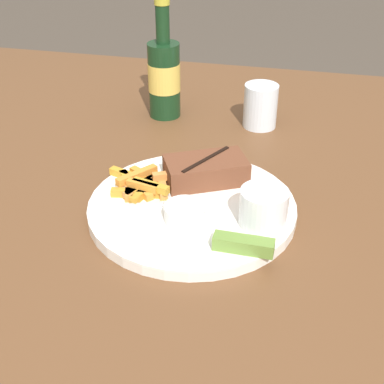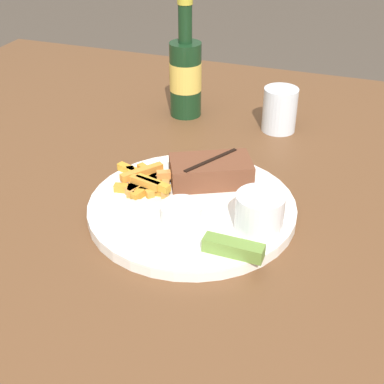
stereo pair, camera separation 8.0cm
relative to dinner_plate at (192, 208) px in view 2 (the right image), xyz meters
name	(u,v)px [view 2 (the right image)]	position (x,y,z in m)	size (l,w,h in m)	color
dining_table	(192,243)	(0.00, 0.00, -0.07)	(1.59, 1.37, 0.75)	brown
dinner_plate	(192,208)	(0.00, 0.00, 0.00)	(0.32, 0.32, 0.02)	white
steak_portion	(211,171)	(0.01, 0.07, 0.03)	(0.15, 0.12, 0.04)	brown
fries_pile	(147,181)	(-0.08, 0.02, 0.02)	(0.14, 0.10, 0.02)	orange
coleslaw_cup	(260,210)	(0.11, -0.03, 0.04)	(0.07, 0.07, 0.05)	white
dipping_sauce_cup	(181,212)	(0.00, -0.05, 0.02)	(0.06, 0.06, 0.02)	silver
pickle_spear	(233,248)	(0.09, -0.10, 0.02)	(0.08, 0.02, 0.02)	olive
fork_utensil	(137,202)	(-0.08, -0.03, 0.01)	(0.13, 0.06, 0.00)	#B7B7BC
beer_bottle	(186,74)	(-0.14, 0.34, 0.08)	(0.07, 0.07, 0.25)	#143319
drinking_glass	(280,110)	(0.06, 0.33, 0.03)	(0.07, 0.07, 0.09)	silver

